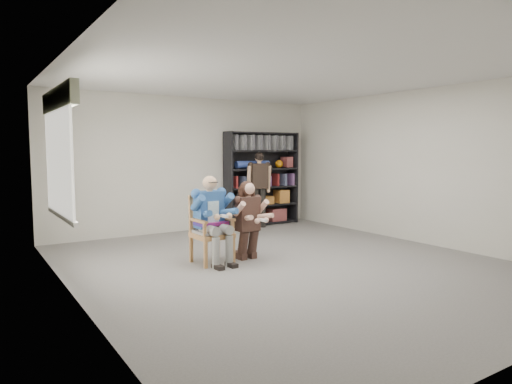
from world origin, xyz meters
TOP-DOWN VIEW (x-y plane):
  - room_shell at (0.00, 0.00)m, footprint 6.00×7.00m
  - floor at (0.00, 0.00)m, footprint 6.00×7.00m
  - window_left at (-2.95, 1.00)m, footprint 0.16×2.00m
  - armchair at (-0.91, 0.72)m, footprint 0.61×0.60m
  - seated_man at (-0.91, 0.72)m, footprint 0.60×0.82m
  - kneeling_woman at (-0.33, 0.60)m, footprint 0.54×0.84m
  - bookshelf at (1.70, 3.28)m, footprint 1.80×0.38m
  - standing_man at (1.44, 3.00)m, footprint 0.57×0.41m

SIDE VIEW (x-z plane):
  - floor at x=0.00m, z-range -0.01..0.01m
  - armchair at x=-0.91m, z-range 0.00..1.02m
  - kneeling_woman at x=-0.33m, z-range 0.00..1.22m
  - seated_man at x=-0.91m, z-range 0.00..1.33m
  - standing_man at x=1.44m, z-range 0.00..1.65m
  - bookshelf at x=1.70m, z-range 0.00..2.10m
  - room_shell at x=0.00m, z-range 0.00..2.80m
  - window_left at x=-2.95m, z-range 0.76..2.50m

